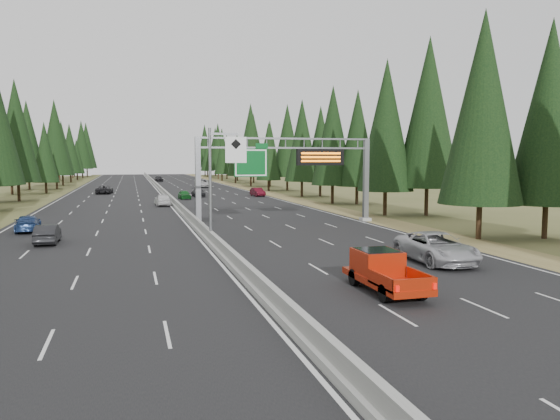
# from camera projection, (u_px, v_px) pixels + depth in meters

# --- Properties ---
(ground) EXTENTS (400.00, 400.00, 0.00)m
(ground) POSITION_uv_depth(u_px,v_px,m) (348.00, 388.00, 14.14)
(ground) COLOR #505527
(ground) RESTS_ON ground
(road) EXTENTS (32.00, 260.00, 0.08)m
(road) POSITION_uv_depth(u_px,v_px,m) (164.00, 195.00, 90.97)
(road) COLOR black
(road) RESTS_ON ground
(shoulder_right) EXTENTS (3.60, 260.00, 0.06)m
(shoulder_right) POSITION_uv_depth(u_px,v_px,m) (268.00, 193.00, 95.65)
(shoulder_right) COLOR olive
(shoulder_right) RESTS_ON ground
(shoulder_left) EXTENTS (3.60, 260.00, 0.06)m
(shoulder_left) POSITION_uv_depth(u_px,v_px,m) (50.00, 197.00, 86.29)
(shoulder_left) COLOR #505527
(shoulder_left) RESTS_ON ground
(median_barrier) EXTENTS (0.70, 260.00, 0.85)m
(median_barrier) POSITION_uv_depth(u_px,v_px,m) (164.00, 193.00, 90.94)
(median_barrier) COLOR gray
(median_barrier) RESTS_ON road
(sign_gantry) EXTENTS (16.75, 0.98, 7.80)m
(sign_gantry) POSITION_uv_depth(u_px,v_px,m) (293.00, 167.00, 49.50)
(sign_gantry) COLOR slate
(sign_gantry) RESTS_ON road
(hov_sign_pole) EXTENTS (2.80, 0.50, 8.00)m
(hov_sign_pole) POSITION_uv_depth(u_px,v_px,m) (219.00, 177.00, 37.84)
(hov_sign_pole) COLOR slate
(hov_sign_pole) RESTS_ON road
(tree_row_right) EXTENTS (11.81, 239.56, 18.81)m
(tree_row_right) POSITION_uv_depth(u_px,v_px,m) (305.00, 138.00, 88.80)
(tree_row_right) COLOR black
(tree_row_right) RESTS_ON ground
(silver_minivan) EXTENTS (3.05, 6.22, 1.70)m
(silver_minivan) POSITION_uv_depth(u_px,v_px,m) (437.00, 248.00, 30.95)
(silver_minivan) COLOR #AAAAAF
(silver_minivan) RESTS_ON road
(red_pickup) EXTENTS (1.93, 5.40, 1.76)m
(red_pickup) POSITION_uv_depth(u_px,v_px,m) (381.00, 268.00, 24.41)
(red_pickup) COLOR black
(red_pickup) RESTS_ON road
(car_ahead_green) EXTENTS (1.80, 3.91, 1.30)m
(car_ahead_green) POSITION_uv_depth(u_px,v_px,m) (184.00, 195.00, 80.81)
(car_ahead_green) COLOR #145B1E
(car_ahead_green) RESTS_ON road
(car_ahead_dkred) EXTENTS (1.82, 4.21, 1.35)m
(car_ahead_dkred) POSITION_uv_depth(u_px,v_px,m) (258.00, 192.00, 86.87)
(car_ahead_dkred) COLOR #4D0B17
(car_ahead_dkred) RESTS_ON road
(car_ahead_dkgrey) EXTENTS (1.88, 4.54, 1.31)m
(car_ahead_dkgrey) POSITION_uv_depth(u_px,v_px,m) (198.00, 192.00, 86.05)
(car_ahead_dkgrey) COLOR black
(car_ahead_dkgrey) RESTS_ON road
(car_ahead_white) EXTENTS (2.89, 5.96, 1.63)m
(car_ahead_white) POSITION_uv_depth(u_px,v_px,m) (203.00, 183.00, 115.09)
(car_ahead_white) COLOR #B2B2B2
(car_ahead_white) RESTS_ON road
(car_ahead_far) EXTENTS (2.27, 4.67, 1.53)m
(car_ahead_far) POSITION_uv_depth(u_px,v_px,m) (159.00, 179.00, 145.21)
(car_ahead_far) COLOR black
(car_ahead_far) RESTS_ON road
(car_onc_near) EXTENTS (1.45, 4.06, 1.33)m
(car_onc_near) POSITION_uv_depth(u_px,v_px,m) (47.00, 234.00, 37.94)
(car_onc_near) COLOR black
(car_onc_near) RESTS_ON road
(car_onc_blue) EXTENTS (2.27, 4.69, 1.32)m
(car_onc_blue) POSITION_uv_depth(u_px,v_px,m) (28.00, 224.00, 44.21)
(car_onc_blue) COLOR navy
(car_onc_blue) RESTS_ON road
(car_onc_white) EXTENTS (2.03, 4.60, 1.54)m
(car_onc_white) POSITION_uv_depth(u_px,v_px,m) (162.00, 200.00, 69.01)
(car_onc_white) COLOR silver
(car_onc_white) RESTS_ON road
(car_onc_far) EXTENTS (2.90, 5.41, 1.44)m
(car_onc_far) POSITION_uv_depth(u_px,v_px,m) (104.00, 190.00, 93.04)
(car_onc_far) COLOR black
(car_onc_far) RESTS_ON road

